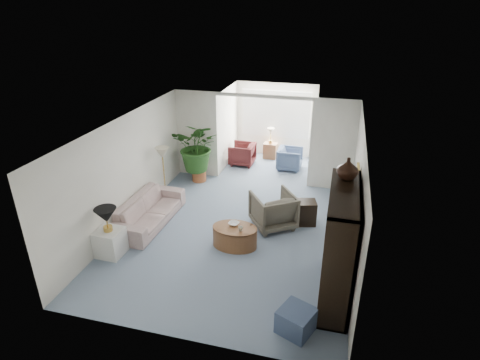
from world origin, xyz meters
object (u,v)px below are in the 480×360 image
(entertainment_cabinet, at_px, (339,246))
(sunroom_table, at_px, (270,151))
(framed_picture, at_px, (358,180))
(end_table, at_px, (110,242))
(side_table_dark, at_px, (305,212))
(ottoman, at_px, (296,320))
(cabinet_urn, at_px, (348,168))
(coffee_bowl, at_px, (234,224))
(sunroom_chair_maroon, at_px, (242,154))
(coffee_table, at_px, (235,237))
(wingback_chair, at_px, (273,210))
(plant_pot, at_px, (199,175))
(floor_lamp, at_px, (162,153))
(coffee_cup, at_px, (241,229))
(sofa, at_px, (149,211))
(sunroom_chair_blue, at_px, (290,159))
(table_lamp, at_px, (106,215))

(entertainment_cabinet, bearing_deg, sunroom_table, 110.51)
(framed_picture, relative_size, end_table, 0.89)
(side_table_dark, xyz_separation_m, ottoman, (0.22, -3.34, -0.08))
(side_table_dark, height_order, cabinet_urn, cabinet_urn)
(framed_picture, relative_size, coffee_bowl, 2.31)
(cabinet_urn, relative_size, sunroom_chair_maroon, 0.49)
(coffee_table, distance_m, ottoman, 2.56)
(wingback_chair, bearing_deg, sunroom_table, -112.96)
(coffee_bowl, bearing_deg, plant_pot, 122.65)
(floor_lamp, distance_m, side_table_dark, 3.84)
(framed_picture, height_order, sunroom_chair_maroon, framed_picture)
(framed_picture, relative_size, entertainment_cabinet, 0.25)
(coffee_cup, relative_size, ottoman, 0.20)
(side_table_dark, bearing_deg, plant_pot, 152.95)
(cabinet_urn, bearing_deg, coffee_cup, 168.04)
(floor_lamp, height_order, sunroom_chair_maroon, floor_lamp)
(coffee_bowl, bearing_deg, cabinet_urn, -15.92)
(wingback_chair, xyz_separation_m, sunroom_table, (-0.86, 4.19, -0.16))
(coffee_bowl, relative_size, entertainment_cabinet, 0.11)
(end_table, distance_m, coffee_cup, 2.66)
(sofa, height_order, sunroom_chair_blue, sunroom_chair_blue)
(cabinet_urn, bearing_deg, framed_picture, 73.11)
(end_table, distance_m, sunroom_chair_maroon, 5.56)
(entertainment_cabinet, distance_m, plant_pot, 5.66)
(wingback_chair, bearing_deg, end_table, -1.67)
(framed_picture, distance_m, entertainment_cabinet, 1.45)
(end_table, distance_m, cabinet_urn, 4.88)
(sunroom_table, bearing_deg, coffee_cup, -85.92)
(end_table, xyz_separation_m, cabinet_urn, (4.46, 0.42, 1.94))
(framed_picture, height_order, floor_lamp, framed_picture)
(cabinet_urn, relative_size, ottoman, 0.74)
(end_table, distance_m, wingback_chair, 3.57)
(coffee_bowl, xyz_separation_m, sunroom_table, (-0.18, 5.10, -0.22))
(sunroom_chair_maroon, bearing_deg, floor_lamp, -25.85)
(coffee_table, bearing_deg, entertainment_cabinet, -25.78)
(side_table_dark, bearing_deg, framed_picture, -46.73)
(sofa, distance_m, cabinet_urn, 4.76)
(sunroom_chair_blue, bearing_deg, table_lamp, 152.87)
(coffee_cup, bearing_deg, sunroom_chair_maroon, 103.92)
(sunroom_table, bearing_deg, end_table, -109.26)
(sunroom_table, bearing_deg, sunroom_chair_blue, -45.00)
(sofa, height_order, coffee_bowl, sofa)
(framed_picture, distance_m, table_lamp, 4.90)
(framed_picture, bearing_deg, sofa, 177.77)
(ottoman, bearing_deg, coffee_cup, 125.95)
(floor_lamp, distance_m, sunroom_chair_maroon, 3.19)
(table_lamp, bearing_deg, plant_pot, 82.62)
(coffee_table, bearing_deg, ottoman, -52.65)
(side_table_dark, bearing_deg, entertainment_cabinet, -71.68)
(sunroom_chair_blue, bearing_deg, wingback_chair, -177.10)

